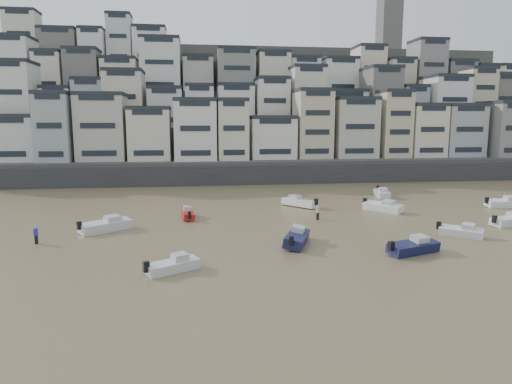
{
  "coord_description": "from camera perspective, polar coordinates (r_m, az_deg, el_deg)",
  "views": [
    {
      "loc": [
        -3.77,
        -16.78,
        11.37
      ],
      "look_at": [
        2.48,
        30.0,
        4.0
      ],
      "focal_mm": 32.0,
      "sensor_mm": 36.0,
      "label": 1
    }
  ],
  "objects": [
    {
      "name": "harbor_wall",
      "position": [
        83.49,
        1.93,
        2.25
      ],
      "size": [
        140.0,
        3.0,
        3.5
      ],
      "primitive_type": "cube",
      "color": "#38383A",
      "rests_on": "ground"
    },
    {
      "name": "hillside",
      "position": [
        123.03,
        1.05,
        9.64
      ],
      "size": [
        141.04,
        66.0,
        50.0
      ],
      "color": "#4C4C47",
      "rests_on": "ground"
    },
    {
      "name": "boat_a",
      "position": [
        41.94,
        19.07,
        -6.32
      ],
      "size": [
        5.64,
        3.46,
        1.46
      ],
      "primitive_type": null,
      "rotation": [
        0.0,
        0.0,
        0.34
      ],
      "color": "#13163C",
      "rests_on": "ground"
    },
    {
      "name": "boat_b",
      "position": [
        49.84,
        24.29,
        -4.39
      ],
      "size": [
        4.37,
        4.03,
        1.23
      ],
      "primitive_type": null,
      "rotation": [
        0.0,
        0.0,
        -0.71
      ],
      "color": "silver",
      "rests_on": "ground"
    },
    {
      "name": "boat_c",
      "position": [
        42.59,
        5.13,
        -5.56
      ],
      "size": [
        3.89,
        5.98,
        1.55
      ],
      "primitive_type": null,
      "rotation": [
        0.0,
        0.0,
        1.18
      ],
      "color": "#141940",
      "rests_on": "ground"
    },
    {
      "name": "boat_d",
      "position": [
        57.56,
        29.12,
        -2.94
      ],
      "size": [
        5.47,
        3.22,
        1.42
      ],
      "primitive_type": null,
      "rotation": [
        0.0,
        0.0,
        0.31
      ],
      "color": "silver",
      "rests_on": "ground"
    },
    {
      "name": "boat_e",
      "position": [
        60.03,
        15.57,
        -1.64
      ],
      "size": [
        4.78,
        5.48,
        1.5
      ],
      "primitive_type": null,
      "rotation": [
        0.0,
        0.0,
        -0.92
      ],
      "color": "white",
      "rests_on": "ground"
    },
    {
      "name": "boat_f",
      "position": [
        54.48,
        -8.52,
        -2.63
      ],
      "size": [
        1.89,
        4.5,
        1.19
      ],
      "primitive_type": null,
      "rotation": [
        0.0,
        0.0,
        1.68
      ],
      "color": "#B41616",
      "rests_on": "ground"
    },
    {
      "name": "boat_g",
      "position": [
        69.06,
        28.67,
        -1.08
      ],
      "size": [
        5.47,
        1.97,
        1.48
      ],
      "primitive_type": null,
      "rotation": [
        0.0,
        0.0,
        -0.04
      ],
      "color": "white",
      "rests_on": "ground"
    },
    {
      "name": "boat_h",
      "position": [
        61.35,
        5.49,
        -1.12
      ],
      "size": [
        5.01,
        5.47,
        1.53
      ],
      "primitive_type": null,
      "rotation": [
        0.0,
        0.0,
        2.27
      ],
      "color": "silver",
      "rests_on": "ground"
    },
    {
      "name": "boat_i",
      "position": [
        71.5,
        15.43,
        0.0
      ],
      "size": [
        2.65,
        5.64,
        1.48
      ],
      "primitive_type": null,
      "rotation": [
        0.0,
        0.0,
        -1.74
      ],
      "color": "silver",
      "rests_on": "ground"
    },
    {
      "name": "boat_j",
      "position": [
        35.68,
        -10.38,
        -8.81
      ],
      "size": [
        4.7,
        3.59,
        1.25
      ],
      "primitive_type": null,
      "rotation": [
        0.0,
        0.0,
        0.53
      ],
      "color": "silver",
      "rests_on": "ground"
    },
    {
      "name": "boat_k",
      "position": [
        50.02,
        -18.3,
        -3.78
      ],
      "size": [
        5.87,
        4.97,
        1.6
      ],
      "primitive_type": null,
      "rotation": [
        0.0,
        0.0,
        0.62
      ],
      "color": "silver",
      "rests_on": "ground"
    },
    {
      "name": "person_blue",
      "position": [
        47.37,
        -25.81,
        -4.83
      ],
      "size": [
        0.44,
        0.44,
        1.74
      ],
      "primitive_type": null,
      "color": "#381CD2",
      "rests_on": "ground"
    },
    {
      "name": "person_pink",
      "position": [
        53.5,
        7.72,
        -2.52
      ],
      "size": [
        0.44,
        0.44,
        1.74
      ],
      "primitive_type": null,
      "color": "#D1A194",
      "rests_on": "ground"
    }
  ]
}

